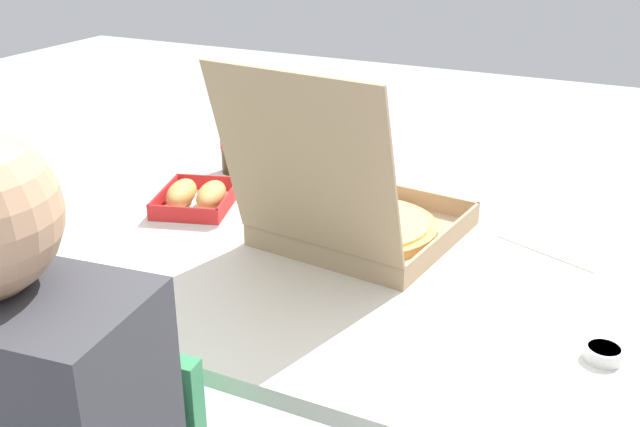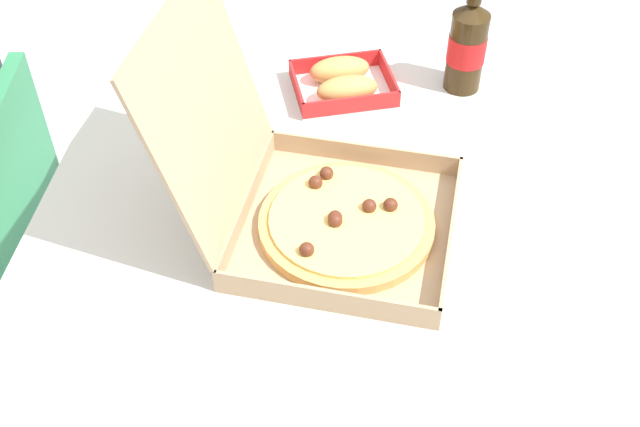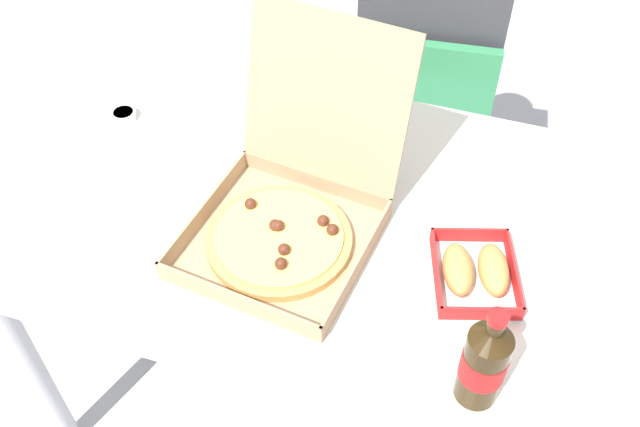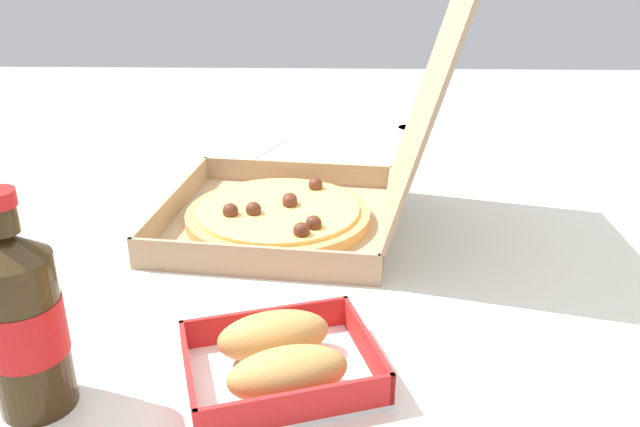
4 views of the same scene
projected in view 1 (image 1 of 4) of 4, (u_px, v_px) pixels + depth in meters
dining_table at (310, 287)px, 1.43m from camera, size 1.36×0.82×0.74m
pizza_box_open at (355, 217)px, 1.41m from camera, size 0.39×0.47×0.37m
bread_side_box at (197, 197)px, 1.58m from camera, size 0.20×0.23×0.06m
cola_bottle at (235, 134)px, 1.76m from camera, size 0.07×0.07×0.22m
paper_menu at (565, 242)px, 1.43m from camera, size 0.25×0.22×0.00m
dipping_sauce_cup at (604, 353)px, 1.07m from camera, size 0.06×0.06×0.02m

